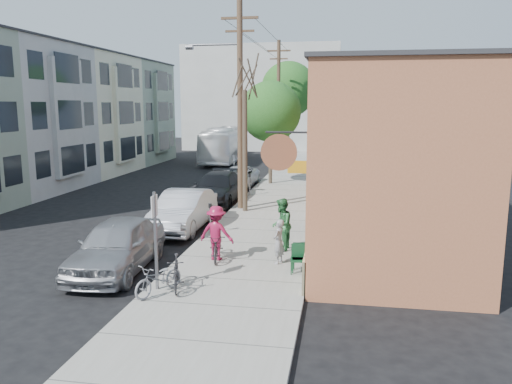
% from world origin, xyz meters
% --- Properties ---
extents(ground, '(120.00, 120.00, 0.00)m').
position_xyz_m(ground, '(0.00, 0.00, 0.00)').
color(ground, black).
extents(sidewalk, '(4.50, 58.00, 0.15)m').
position_xyz_m(sidewalk, '(4.25, 11.00, 0.07)').
color(sidewalk, gray).
rests_on(sidewalk, ground).
extents(cafe_building, '(6.60, 20.20, 6.61)m').
position_xyz_m(cafe_building, '(8.99, 4.99, 3.30)').
color(cafe_building, '#A25D3C').
rests_on(cafe_building, ground).
extents(apartment_row, '(6.30, 32.00, 9.00)m').
position_xyz_m(apartment_row, '(-11.85, 14.00, 4.50)').
color(apartment_row, gray).
rests_on(apartment_row, ground).
extents(end_cap_building, '(18.00, 8.00, 12.00)m').
position_xyz_m(end_cap_building, '(-2.00, 42.00, 6.00)').
color(end_cap_building, '#ADAEA8').
rests_on(end_cap_building, ground).
extents(sign_post, '(0.07, 0.45, 2.80)m').
position_xyz_m(sign_post, '(2.35, -5.15, 1.83)').
color(sign_post, slate).
rests_on(sign_post, sidewalk).
extents(parking_meter_near, '(0.14, 0.14, 1.24)m').
position_xyz_m(parking_meter_near, '(2.25, 1.09, 0.98)').
color(parking_meter_near, slate).
rests_on(parking_meter_near, sidewalk).
extents(parking_meter_far, '(0.14, 0.14, 1.24)m').
position_xyz_m(parking_meter_far, '(2.25, 9.81, 0.98)').
color(parking_meter_far, slate).
rests_on(parking_meter_far, sidewalk).
extents(utility_pole_near, '(3.57, 0.28, 10.00)m').
position_xyz_m(utility_pole_near, '(2.39, 6.27, 5.41)').
color(utility_pole_near, '#503A28').
rests_on(utility_pole_near, sidewalk).
extents(utility_pole_far, '(1.80, 0.28, 10.00)m').
position_xyz_m(utility_pole_far, '(2.45, 21.20, 5.34)').
color(utility_pole_far, '#503A28').
rests_on(utility_pole_far, sidewalk).
extents(tree_bare, '(0.24, 0.24, 5.83)m').
position_xyz_m(tree_bare, '(2.80, 5.64, 3.06)').
color(tree_bare, '#44392C').
rests_on(tree_bare, sidewalk).
extents(tree_leafy_mid, '(3.95, 3.95, 6.68)m').
position_xyz_m(tree_leafy_mid, '(2.80, 14.45, 4.85)').
color(tree_leafy_mid, '#44392C').
rests_on(tree_leafy_mid, sidewalk).
extents(tree_leafy_far, '(4.71, 4.71, 8.78)m').
position_xyz_m(tree_leafy_far, '(2.80, 25.29, 6.57)').
color(tree_leafy_far, '#44392C').
rests_on(tree_leafy_far, sidewalk).
extents(patio_chair_a, '(0.57, 0.57, 0.88)m').
position_xyz_m(patio_chair_a, '(6.20, -2.99, 0.59)').
color(patio_chair_a, '#0F371D').
rests_on(patio_chair_a, sidewalk).
extents(patio_chair_b, '(0.54, 0.54, 0.88)m').
position_xyz_m(patio_chair_b, '(6.16, -3.13, 0.59)').
color(patio_chair_b, '#0F371D').
rests_on(patio_chair_b, sidewalk).
extents(patron_grey, '(0.49, 0.62, 1.48)m').
position_xyz_m(patron_grey, '(5.45, -2.25, 0.89)').
color(patron_grey, gray).
rests_on(patron_grey, sidewalk).
extents(patron_green, '(0.76, 0.95, 1.89)m').
position_xyz_m(patron_green, '(5.37, -0.80, 1.10)').
color(patron_green, '#2E743D').
rests_on(patron_green, sidewalk).
extents(cyclist, '(1.28, 0.86, 1.84)m').
position_xyz_m(cyclist, '(3.34, -2.19, 1.07)').
color(cyclist, maroon).
rests_on(cyclist, sidewalk).
extents(cyclist_bike, '(0.93, 1.83, 0.92)m').
position_xyz_m(cyclist_bike, '(3.34, -2.19, 0.61)').
color(cyclist_bike, black).
rests_on(cyclist_bike, sidewalk).
extents(parked_bike_a, '(0.87, 1.65, 0.95)m').
position_xyz_m(parked_bike_a, '(2.89, -5.05, 0.63)').
color(parked_bike_a, black).
rests_on(parked_bike_a, sidewalk).
extents(parked_bike_b, '(1.27, 1.77, 0.88)m').
position_xyz_m(parked_bike_b, '(2.54, -5.49, 0.59)').
color(parked_bike_b, gray).
rests_on(parked_bike_b, sidewalk).
extents(car_0, '(2.30, 5.11, 1.70)m').
position_xyz_m(car_0, '(0.38, -3.46, 0.85)').
color(car_0, '#97989E').
rests_on(car_0, ground).
extents(car_1, '(1.79, 5.07, 1.67)m').
position_xyz_m(car_1, '(0.80, 2.07, 0.83)').
color(car_1, '#BABBC3').
rests_on(car_1, ground).
extents(car_2, '(2.36, 5.66, 1.63)m').
position_xyz_m(car_2, '(0.80, 8.05, 0.82)').
color(car_2, black).
rests_on(car_2, ground).
extents(car_3, '(2.25, 4.69, 1.29)m').
position_xyz_m(car_3, '(0.80, 13.69, 0.64)').
color(car_3, silver).
rests_on(car_3, ground).
extents(bus, '(3.28, 11.65, 3.21)m').
position_xyz_m(bus, '(-3.29, 27.36, 1.61)').
color(bus, white).
rests_on(bus, ground).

